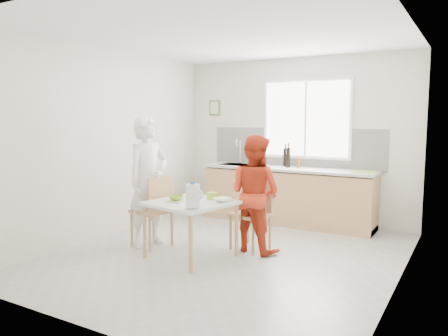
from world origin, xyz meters
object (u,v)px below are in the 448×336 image
object	(u,v)px
person_red	(255,193)
wine_bottle_a	(288,158)
bowl_green	(176,198)
dining_table	(191,207)
milk_jug	(193,195)
wine_bottle_b	(285,157)
chair_far	(254,210)
chair_left	(155,208)
bowl_white	(222,200)
person_white	(148,182)

from	to	relation	value
person_red	wine_bottle_a	bearing A→B (deg)	-72.23
person_red	bowl_green	world-z (taller)	person_red
dining_table	wine_bottle_a	world-z (taller)	wine_bottle_a
milk_jug	wine_bottle_b	bearing A→B (deg)	100.69
chair_far	wine_bottle_a	size ratio (longest dim) A/B	2.92
wine_bottle_a	wine_bottle_b	xyz separation A→B (m)	(-0.09, 0.09, -0.01)
chair_left	bowl_white	bearing A→B (deg)	104.35
bowl_white	person_red	bearing A→B (deg)	64.22
dining_table	bowl_green	xyz separation A→B (m)	(-0.21, -0.01, 0.10)
bowl_white	milk_jug	xyz separation A→B (m)	(-0.08, -0.52, 0.13)
bowl_white	wine_bottle_a	xyz separation A→B (m)	(0.02, 2.08, 0.35)
person_white	bowl_white	size ratio (longest dim) A/B	8.80
chair_far	wine_bottle_b	size ratio (longest dim) A/B	3.12
chair_left	person_white	distance (m)	0.36
chair_left	bowl_white	size ratio (longest dim) A/B	4.86
milk_jug	wine_bottle_b	xyz separation A→B (m)	(0.01, 2.70, 0.22)
dining_table	wine_bottle_b	xyz separation A→B (m)	(0.28, 2.36, 0.44)
wine_bottle_b	wine_bottle_a	bearing A→B (deg)	-46.37
dining_table	chair_far	distance (m)	0.90
bowl_green	milk_jug	bearing A→B (deg)	-34.52
chair_left	wine_bottle_b	distance (m)	2.48
chair_far	bowl_green	size ratio (longest dim) A/B	5.01
person_red	bowl_green	bearing A→B (deg)	51.31
chair_left	person_red	distance (m)	1.35
person_red	wine_bottle_a	world-z (taller)	person_red
bowl_green	wine_bottle_b	bearing A→B (deg)	78.52
milk_jug	bowl_white	bearing A→B (deg)	92.62
chair_left	milk_jug	xyz separation A→B (m)	(0.93, -0.46, 0.32)
dining_table	milk_jug	distance (m)	0.48
bowl_green	milk_jug	xyz separation A→B (m)	(0.47, -0.32, 0.12)
wine_bottle_a	wine_bottle_b	distance (m)	0.13
milk_jug	bowl_green	bearing A→B (deg)	156.39
person_red	wine_bottle_b	size ratio (longest dim) A/B	5.02
person_red	bowl_green	xyz separation A→B (m)	(-0.77, -0.65, -0.02)
chair_left	milk_jug	size ratio (longest dim) A/B	3.38
person_red	wine_bottle_b	bearing A→B (deg)	-69.70
milk_jug	person_white	bearing A→B (deg)	166.08
dining_table	bowl_white	distance (m)	0.40
chair_far	bowl_green	bearing A→B (deg)	-122.28
chair_left	bowl_white	distance (m)	1.03
chair_left	chair_far	size ratio (longest dim) A/B	1.03
bowl_white	milk_jug	world-z (taller)	milk_jug
person_red	dining_table	bearing A→B (deg)	59.74
person_white	wine_bottle_b	bearing A→B (deg)	-14.81
chair_left	person_red	bearing A→B (deg)	123.61
dining_table	person_white	world-z (taller)	person_white
chair_left	person_red	world-z (taller)	person_red
chair_far	bowl_white	world-z (taller)	chair_far
chair_left	wine_bottle_b	world-z (taller)	wine_bottle_b
wine_bottle_b	person_red	bearing A→B (deg)	-80.60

